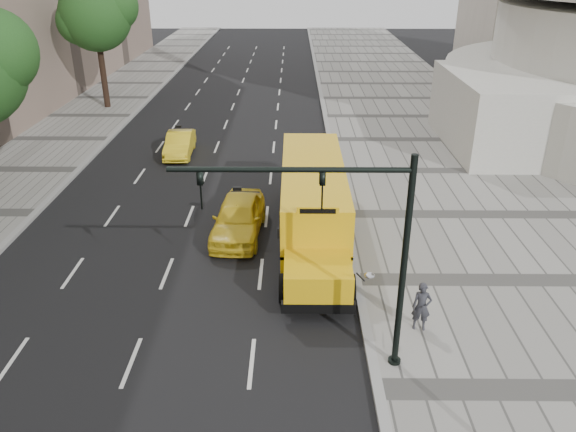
{
  "coord_description": "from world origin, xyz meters",
  "views": [
    {
      "loc": [
        3.67,
        -22.9,
        10.76
      ],
      "look_at": [
        3.5,
        -4.0,
        1.9
      ],
      "focal_mm": 35.0,
      "sensor_mm": 36.0,
      "label": 1
    }
  ],
  "objects_px": {
    "taxi_near": "(238,217)",
    "traffic_signal": "(352,240)",
    "school_bus": "(313,197)",
    "taxi_far": "(180,144)",
    "pedestrian": "(422,307)",
    "tree_c": "(96,14)"
  },
  "relations": [
    {
      "from": "school_bus",
      "to": "traffic_signal",
      "type": "distance_m",
      "value": 8.56
    },
    {
      "from": "tree_c",
      "to": "school_bus",
      "type": "xyz_separation_m",
      "value": [
        14.9,
        -21.22,
        -5.05
      ]
    },
    {
      "from": "pedestrian",
      "to": "traffic_signal",
      "type": "xyz_separation_m",
      "value": [
        -2.44,
        -1.6,
        3.14
      ]
    },
    {
      "from": "tree_c",
      "to": "taxi_near",
      "type": "xyz_separation_m",
      "value": [
        11.82,
        -21.18,
        -6.0
      ]
    },
    {
      "from": "taxi_far",
      "to": "pedestrian",
      "type": "xyz_separation_m",
      "value": [
        10.58,
        -16.96,
        0.28
      ]
    },
    {
      "from": "taxi_far",
      "to": "pedestrian",
      "type": "distance_m",
      "value": 19.99
    },
    {
      "from": "school_bus",
      "to": "traffic_signal",
      "type": "relative_size",
      "value": 1.81
    },
    {
      "from": "school_bus",
      "to": "taxi_near",
      "type": "distance_m",
      "value": 3.23
    },
    {
      "from": "school_bus",
      "to": "taxi_near",
      "type": "xyz_separation_m",
      "value": [
        -3.08,
        0.03,
        -0.95
      ]
    },
    {
      "from": "taxi_far",
      "to": "traffic_signal",
      "type": "xyz_separation_m",
      "value": [
        8.14,
        -18.56,
        3.42
      ]
    },
    {
      "from": "school_bus",
      "to": "traffic_signal",
      "type": "bearing_deg",
      "value": -85.18
    },
    {
      "from": "taxi_near",
      "to": "pedestrian",
      "type": "relative_size",
      "value": 3.0
    },
    {
      "from": "taxi_far",
      "to": "pedestrian",
      "type": "height_order",
      "value": "pedestrian"
    },
    {
      "from": "traffic_signal",
      "to": "pedestrian",
      "type": "bearing_deg",
      "value": 33.27
    },
    {
      "from": "tree_c",
      "to": "traffic_signal",
      "type": "height_order",
      "value": "tree_c"
    },
    {
      "from": "taxi_near",
      "to": "traffic_signal",
      "type": "xyz_separation_m",
      "value": [
        3.78,
        -8.24,
        3.27
      ]
    },
    {
      "from": "pedestrian",
      "to": "traffic_signal",
      "type": "bearing_deg",
      "value": -138.66
    },
    {
      "from": "school_bus",
      "to": "taxi_far",
      "type": "distance_m",
      "value": 12.8
    },
    {
      "from": "tree_c",
      "to": "taxi_far",
      "type": "bearing_deg",
      "value": -55.53
    },
    {
      "from": "school_bus",
      "to": "pedestrian",
      "type": "relative_size",
      "value": 7.2
    },
    {
      "from": "school_bus",
      "to": "taxi_near",
      "type": "height_order",
      "value": "school_bus"
    },
    {
      "from": "tree_c",
      "to": "taxi_near",
      "type": "height_order",
      "value": "tree_c"
    }
  ]
}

